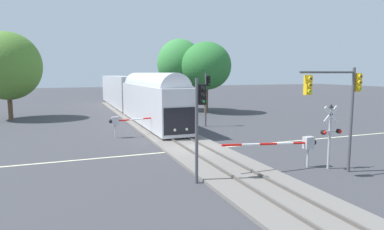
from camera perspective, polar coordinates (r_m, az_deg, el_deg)
The scene contains 13 objects.
ground_plane at distance 23.98m, azimuth 0.35°, elevation -5.97°, with size 220.00×220.00×0.00m, color #3D3D42.
road_centre_stripe at distance 23.98m, azimuth 0.35°, elevation -5.96°, with size 44.00×0.20×0.01m.
railway_track at distance 23.96m, azimuth 0.35°, elevation -5.74°, with size 4.40×80.00×0.32m.
commuter_train at distance 44.60m, azimuth -10.02°, elevation 3.67°, with size 3.04×41.19×5.16m.
crossing_gate_near at distance 20.08m, azimuth 17.70°, elevation -4.75°, with size 6.12×0.40×1.81m.
crossing_signal_mast at distance 20.44m, azimuth 22.55°, elevation -2.31°, with size 1.36×0.44×3.73m.
crossing_gate_far at distance 28.89m, azimuth -11.37°, elevation -0.99°, with size 6.58×0.40×1.80m.
traffic_signal_median at distance 16.25m, azimuth 1.29°, elevation 0.26°, with size 0.53×0.38×5.23m.
traffic_signal_near_right at distance 19.37m, azimuth 23.82°, elevation 3.20°, with size 4.03×0.38×5.76m.
traffic_signal_far_side at distance 33.89m, azimuth 2.59°, elevation 4.16°, with size 0.53×0.38×5.46m.
elm_centre_background at distance 48.26m, azimuth -2.10°, elevation 8.76°, with size 6.45×6.45×10.26m.
pine_left_background at distance 44.56m, azimuth -28.98°, elevation 7.33°, with size 7.57×7.57×10.20m.
oak_far_right at distance 45.42m, azimuth 2.46°, elevation 8.36°, with size 6.71×6.71×9.61m.
Camera 1 is at (-8.53, -21.74, 5.48)m, focal length 31.24 mm.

